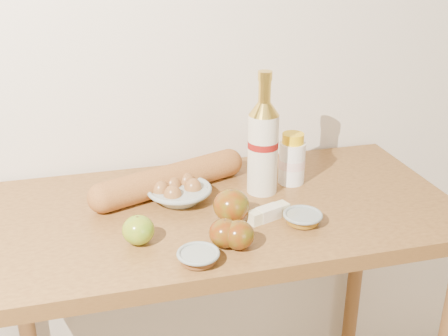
# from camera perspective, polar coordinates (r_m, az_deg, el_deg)

# --- Properties ---
(back_wall) EXTENTS (3.50, 0.02, 2.60)m
(back_wall) POSITION_cam_1_polar(r_m,az_deg,el_deg) (1.61, -3.35, 14.22)
(back_wall) COLOR silver
(back_wall) RESTS_ON ground
(table) EXTENTS (1.20, 0.60, 0.90)m
(table) POSITION_cam_1_polar(r_m,az_deg,el_deg) (1.49, -0.29, -8.13)
(table) COLOR olive
(table) RESTS_ON ground
(bourbon_bottle) EXTENTS (0.09, 0.09, 0.33)m
(bourbon_bottle) POSITION_cam_1_polar(r_m,az_deg,el_deg) (1.46, 3.99, 2.35)
(bourbon_bottle) COLOR beige
(bourbon_bottle) RESTS_ON table
(cream_bottle) EXTENTS (0.09, 0.09, 0.14)m
(cream_bottle) POSITION_cam_1_polar(r_m,az_deg,el_deg) (1.55, 6.91, 0.80)
(cream_bottle) COLOR white
(cream_bottle) RESTS_ON table
(egg_bowl) EXTENTS (0.22, 0.22, 0.06)m
(egg_bowl) POSITION_cam_1_polar(r_m,az_deg,el_deg) (1.46, -4.63, -2.43)
(egg_bowl) COLOR #98A6A2
(egg_bowl) RESTS_ON table
(baguette) EXTENTS (0.46, 0.24, 0.08)m
(baguette) POSITION_cam_1_polar(r_m,az_deg,el_deg) (1.50, -5.51, -1.11)
(baguette) COLOR #B87438
(baguette) RESTS_ON table
(apple_yellowgreen) EXTENTS (0.09, 0.09, 0.07)m
(apple_yellowgreen) POSITION_cam_1_polar(r_m,az_deg,el_deg) (1.28, -8.70, -6.24)
(apple_yellowgreen) COLOR #A8A321
(apple_yellowgreen) RESTS_ON table
(apple_redgreen_front) EXTENTS (0.09, 0.09, 0.07)m
(apple_redgreen_front) POSITION_cam_1_polar(r_m,az_deg,el_deg) (1.25, 0.08, -6.63)
(apple_redgreen_front) COLOR maroon
(apple_redgreen_front) RESTS_ON table
(apple_redgreen_right) EXTENTS (0.09, 0.09, 0.08)m
(apple_redgreen_right) POSITION_cam_1_polar(r_m,az_deg,el_deg) (1.35, 0.75, -3.82)
(apple_redgreen_right) COLOR #920E07
(apple_redgreen_right) RESTS_ON table
(sugar_bowl) EXTENTS (0.12, 0.12, 0.03)m
(sugar_bowl) POSITION_cam_1_polar(r_m,az_deg,el_deg) (1.21, -2.63, -8.99)
(sugar_bowl) COLOR gray
(sugar_bowl) RESTS_ON table
(syrup_bowl) EXTENTS (0.11, 0.11, 0.03)m
(syrup_bowl) POSITION_cam_1_polar(r_m,az_deg,el_deg) (1.36, 8.00, -5.05)
(syrup_bowl) COLOR gray
(syrup_bowl) RESTS_ON table
(butter_stick) EXTENTS (0.11, 0.07, 0.03)m
(butter_stick) POSITION_cam_1_polar(r_m,az_deg,el_deg) (1.37, 4.55, -4.60)
(butter_stick) COLOR beige
(butter_stick) RESTS_ON table
(apple_extra) EXTENTS (0.09, 0.09, 0.07)m
(apple_extra) POSITION_cam_1_polar(r_m,az_deg,el_deg) (1.25, 1.48, -6.79)
(apple_extra) COLOR maroon
(apple_extra) RESTS_ON table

